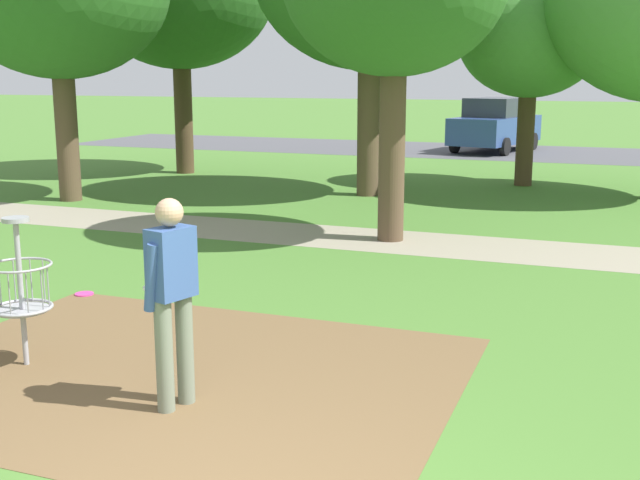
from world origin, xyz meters
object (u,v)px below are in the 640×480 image
player_throwing (172,291)px  disc_golf_basket (16,285)px  frisbee_near_basket (84,294)px  frisbee_far_left (174,291)px  parked_car_leftmost (495,125)px  tree_mid_left (531,37)px

player_throwing → disc_golf_basket: bearing=169.5°
disc_golf_basket → frisbee_near_basket: bearing=113.3°
disc_golf_basket → player_throwing: player_throwing is taller
frisbee_far_left → parked_car_leftmost: (0.91, 19.87, 0.91)m
disc_golf_basket → parked_car_leftmost: bearing=87.7°
disc_golf_basket → frisbee_near_basket: 2.47m
frisbee_far_left → parked_car_leftmost: size_ratio=0.04×
disc_golf_basket → tree_mid_left: tree_mid_left is taller
parked_car_leftmost → tree_mid_left: bearing=-76.9°
disc_golf_basket → frisbee_far_left: bearing=89.8°
tree_mid_left → parked_car_leftmost: bearing=103.1°
frisbee_far_left → parked_car_leftmost: bearing=87.4°
disc_golf_basket → frisbee_near_basket: size_ratio=6.12×
frisbee_near_basket → frisbee_far_left: (0.94, 0.53, 0.00)m
frisbee_near_basket → tree_mid_left: tree_mid_left is taller
player_throwing → parked_car_leftmost: 22.92m
frisbee_near_basket → player_throwing: bearing=-41.9°
frisbee_far_left → frisbee_near_basket: bearing=-150.8°
player_throwing → frisbee_near_basket: bearing=138.1°
frisbee_near_basket → parked_car_leftmost: 20.50m
tree_mid_left → parked_car_leftmost: 9.11m
tree_mid_left → parked_car_leftmost: tree_mid_left is taller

